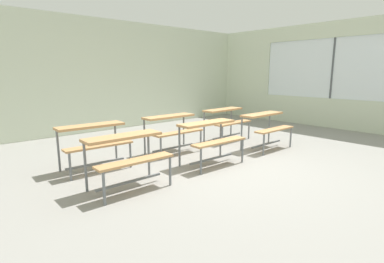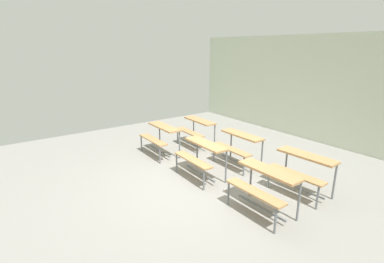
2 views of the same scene
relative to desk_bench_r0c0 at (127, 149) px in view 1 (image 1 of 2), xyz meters
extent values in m
cube|color=gray|center=(1.81, -0.25, -0.59)|extent=(10.00, 9.00, 0.05)
cube|color=beige|center=(1.81, 4.25, 0.94)|extent=(10.00, 0.12, 3.00)
cube|color=beige|center=(6.81, -0.25, -0.14)|extent=(0.12, 9.00, 0.85)
cube|color=beige|center=(6.81, -0.25, 2.21)|extent=(0.12, 9.00, 0.45)
cube|color=beige|center=(6.81, 3.30, 1.14)|extent=(0.12, 1.90, 1.70)
cube|color=white|center=(6.81, 0.25, 1.14)|extent=(0.02, 4.20, 1.70)
cube|color=#4C5156|center=(6.81, 0.25, 1.14)|extent=(0.06, 0.05, 1.70)
cube|color=tan|center=(0.00, 0.11, 0.16)|extent=(1.10, 0.34, 0.04)
cube|color=tan|center=(0.00, -0.21, -0.12)|extent=(1.10, 0.24, 0.03)
cylinder|color=slate|center=(-0.50, 0.26, -0.20)|extent=(0.04, 0.04, 0.72)
cylinder|color=slate|center=(0.50, 0.24, -0.20)|extent=(0.04, 0.04, 0.72)
cylinder|color=slate|center=(-0.50, -0.29, -0.34)|extent=(0.04, 0.04, 0.44)
cylinder|color=slate|center=(0.50, -0.31, -0.34)|extent=(0.04, 0.04, 0.44)
cube|color=slate|center=(0.00, -0.03, -0.46)|extent=(1.00, 0.05, 0.03)
cube|color=tan|center=(1.66, 0.13, 0.16)|extent=(1.11, 0.35, 0.04)
cube|color=tan|center=(1.65, -0.19, -0.12)|extent=(1.11, 0.25, 0.03)
cylinder|color=slate|center=(1.16, 0.29, -0.20)|extent=(0.04, 0.04, 0.72)
cylinder|color=slate|center=(2.16, 0.26, -0.20)|extent=(0.04, 0.04, 0.72)
cylinder|color=slate|center=(1.15, -0.26, -0.34)|extent=(0.04, 0.04, 0.44)
cylinder|color=slate|center=(2.14, -0.29, -0.34)|extent=(0.04, 0.04, 0.44)
cube|color=slate|center=(1.65, -0.01, -0.46)|extent=(1.00, 0.06, 0.03)
cube|color=tan|center=(3.31, 0.13, 0.16)|extent=(1.10, 0.32, 0.04)
cube|color=tan|center=(3.31, -0.19, -0.12)|extent=(1.10, 0.22, 0.03)
cylinder|color=slate|center=(2.81, 0.27, -0.20)|extent=(0.04, 0.04, 0.72)
cylinder|color=slate|center=(3.81, 0.27, -0.20)|extent=(0.04, 0.04, 0.72)
cylinder|color=slate|center=(2.81, -0.28, -0.34)|extent=(0.04, 0.04, 0.44)
cylinder|color=slate|center=(3.81, -0.28, -0.34)|extent=(0.04, 0.04, 0.44)
cube|color=slate|center=(3.31, -0.01, -0.46)|extent=(1.00, 0.04, 0.03)
cube|color=tan|center=(0.02, 1.23, 0.16)|extent=(1.11, 0.37, 0.04)
cube|color=tan|center=(0.01, 0.91, -0.12)|extent=(1.11, 0.27, 0.03)
cylinder|color=slate|center=(-0.47, 1.39, -0.20)|extent=(0.04, 0.04, 0.72)
cylinder|color=slate|center=(0.52, 1.35, -0.20)|extent=(0.04, 0.04, 0.72)
cylinder|color=slate|center=(-0.50, 0.84, -0.34)|extent=(0.04, 0.04, 0.44)
cylinder|color=slate|center=(0.50, 0.80, -0.34)|extent=(0.04, 0.04, 0.44)
cube|color=slate|center=(0.01, 1.09, -0.46)|extent=(1.00, 0.07, 0.03)
cube|color=tan|center=(1.65, 1.21, 0.16)|extent=(1.10, 0.34, 0.04)
cube|color=tan|center=(1.64, 0.89, -0.12)|extent=(1.10, 0.24, 0.03)
cylinder|color=slate|center=(1.15, 1.35, -0.20)|extent=(0.04, 0.04, 0.72)
cylinder|color=slate|center=(2.15, 1.34, -0.20)|extent=(0.04, 0.04, 0.72)
cylinder|color=slate|center=(1.14, 0.80, -0.34)|extent=(0.04, 0.04, 0.44)
cylinder|color=slate|center=(2.14, 0.79, -0.34)|extent=(0.04, 0.04, 0.44)
cube|color=slate|center=(1.64, 1.07, -0.46)|extent=(1.00, 0.05, 0.03)
cube|color=tan|center=(3.28, 1.23, 0.16)|extent=(1.11, 0.37, 0.04)
cube|color=tan|center=(3.30, 0.91, -0.12)|extent=(1.11, 0.27, 0.03)
cylinder|color=slate|center=(2.78, 1.35, -0.20)|extent=(0.04, 0.04, 0.72)
cylinder|color=slate|center=(3.78, 1.39, -0.20)|extent=(0.04, 0.04, 0.72)
cylinder|color=slate|center=(2.80, 0.80, -0.34)|extent=(0.04, 0.04, 0.44)
cylinder|color=slate|center=(3.80, 0.84, -0.34)|extent=(0.04, 0.04, 0.44)
cube|color=slate|center=(3.29, 1.09, -0.46)|extent=(1.00, 0.07, 0.03)
camera|label=1|loc=(-1.99, -3.55, 1.04)|focal=28.00mm
camera|label=2|loc=(6.05, -3.40, 2.09)|focal=26.85mm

